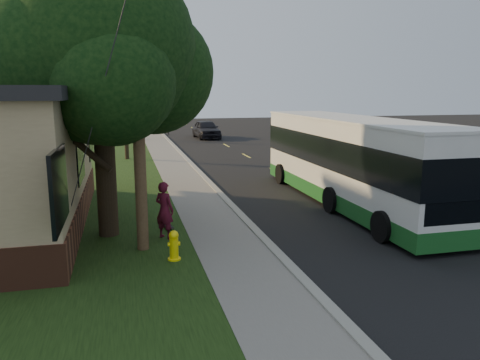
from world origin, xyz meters
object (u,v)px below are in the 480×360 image
transit_bus (352,159)px  skateboarder (164,210)px  fire_hydrant (174,245)px  distant_car (206,129)px  bare_tree_far (130,116)px  utility_pole (136,70)px  skateboard_main (167,225)px  leafy_tree (101,52)px  bare_tree_near (126,125)px  traffic_signal (167,101)px

transit_bus → skateboarder: bearing=-159.5°
fire_hydrant → distant_car: distant_car is taller
fire_hydrant → bare_tree_far: (-0.40, 30.00, 1.57)m
utility_pole → skateboard_main: size_ratio=10.52×
skateboarder → skateboard_main: 1.32m
leafy_tree → skateboard_main: bearing=7.4°
utility_pole → leafy_tree: (-0.87, 1.66, 0.54)m
utility_pole → transit_bus: size_ratio=0.77×
skateboarder → skateboard_main: bearing=-55.1°
bare_tree_near → skateboard_main: bare_tree_near is taller
utility_pole → distant_car: size_ratio=1.91×
skateboarder → utility_pole: bearing=94.3°
traffic_signal → transit_bus: bearing=-82.5°
bare_tree_far → skateboard_main: 27.20m
leafy_tree → distant_car: bearing=74.3°
utility_pole → traffic_signal: utility_pole is taller
leafy_tree → transit_bus: size_ratio=0.66×
distant_car → transit_bus: bearing=-90.2°
skateboard_main → traffic_signal: bearing=84.5°
traffic_signal → skateboarder: (-3.16, -32.21, -2.29)m
fire_hydrant → leafy_tree: 5.65m
skateboard_main → distant_car: bearing=77.5°
bare_tree_near → skateboard_main: bearing=-86.2°
fire_hydrant → distant_car: size_ratio=0.16×
bare_tree_near → skateboarder: (0.84, -16.21, -1.27)m
bare_tree_near → bare_tree_far: size_ratio=1.07×
traffic_signal → skateboarder: traffic_signal is taller
transit_bus → distant_car: bearing=92.0°
skateboard_main → bare_tree_far: bearing=91.1°
leafy_tree → skateboard_main: 5.31m
traffic_signal → bare_tree_near: bearing=-104.0°
transit_bus → skateboard_main: (-6.89, -1.56, -1.57)m
skateboarder → distant_car: 28.75m
bare_tree_near → skateboard_main: (1.00, -15.13, -2.02)m
fire_hydrant → transit_bus: size_ratio=0.06×
leafy_tree → distant_car: leafy_tree is taller
traffic_signal → leafy_tree: bearing=-98.5°
traffic_signal → transit_bus: size_ratio=0.47×
leafy_tree → bare_tree_far: bearing=87.5°
traffic_signal → skateboarder: size_ratio=3.41×
fire_hydrant → leafy_tree: size_ratio=0.09×
transit_bus → skateboarder: transit_bus is taller
skateboard_main → utility_pole: bearing=-113.3°
bare_tree_near → transit_bus: 15.71m
bare_tree_far → bare_tree_near: bearing=-92.4°
utility_pole → skateboarder: bearing=51.0°
traffic_signal → transit_bus: 29.86m
traffic_signal → skateboard_main: size_ratio=6.38×
fire_hydrant → traffic_signal: traffic_signal is taller
transit_bus → leafy_tree: bearing=-168.3°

